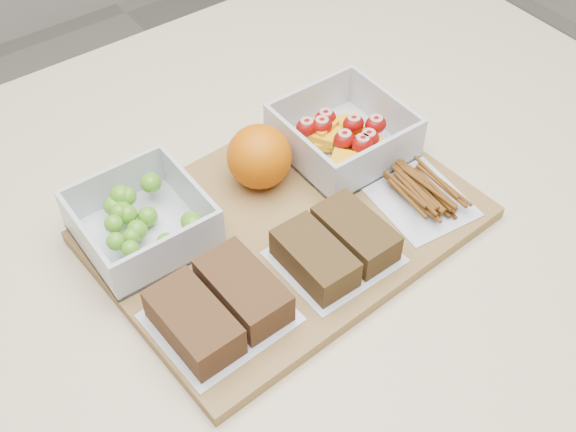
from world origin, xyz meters
name	(u,v)px	position (x,y,z in m)	size (l,w,h in m)	color
counter	(276,408)	(0.00, 0.00, 0.45)	(1.20, 0.90, 0.90)	beige
cutting_board	(286,225)	(0.01, -0.02, 0.91)	(0.42, 0.30, 0.02)	olive
grape_container	(142,220)	(-0.13, 0.06, 0.94)	(0.13, 0.13, 0.06)	silver
fruit_container	(343,136)	(0.14, 0.04, 0.94)	(0.14, 0.14, 0.06)	silver
orange	(259,157)	(0.02, 0.06, 0.95)	(0.08, 0.08, 0.08)	#D96205
sandwich_bag_left	(219,307)	(-0.12, -0.09, 0.94)	(0.14, 0.13, 0.04)	silver
sandwich_bag_center	(335,247)	(0.02, -0.09, 0.93)	(0.13, 0.11, 0.04)	silver
pretzel_bag	(420,192)	(0.16, -0.08, 0.93)	(0.11, 0.13, 0.03)	silver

